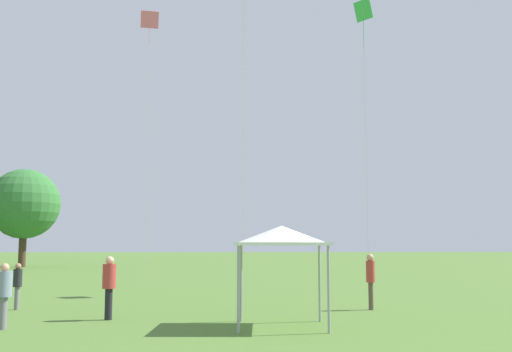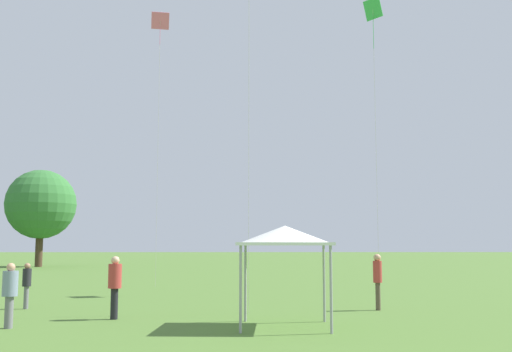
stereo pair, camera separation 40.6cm
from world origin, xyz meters
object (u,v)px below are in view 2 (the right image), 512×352
object	(u,v)px
person_standing_4	(10,290)
kite_0	(160,32)
person_standing_5	(115,282)
person_standing_0	(378,275)
kite_1	(373,20)
person_standing_3	(27,281)
distant_tree_1	(41,204)
canopy_tent	(285,236)

from	to	relation	value
person_standing_4	kite_0	xyz separation A→B (m)	(1.50, 15.29, 12.60)
person_standing_5	person_standing_0	bearing A→B (deg)	71.95
kite_1	person_standing_0	bearing A→B (deg)	173.79
person_standing_3	kite_0	bearing A→B (deg)	-3.99
distant_tree_1	kite_1	bearing A→B (deg)	-49.56
person_standing_3	person_standing_4	world-z (taller)	person_standing_4
person_standing_3	distant_tree_1	xyz separation A→B (m)	(-12.42, 37.13, 5.03)
person_standing_3	person_standing_5	bearing A→B (deg)	-117.59
person_standing_3	canopy_tent	xyz separation A→B (m)	(8.52, -4.56, 1.47)
person_standing_4	kite_1	bearing A→B (deg)	-78.79
person_standing_4	person_standing_3	bearing A→B (deg)	-16.66
person_standing_5	canopy_tent	size ratio (longest dim) A/B	0.68
person_standing_0	canopy_tent	bearing A→B (deg)	68.57
person_standing_5	person_standing_3	bearing A→B (deg)	-161.76
person_standing_3	person_standing_4	size ratio (longest dim) A/B	0.91
person_standing_0	person_standing_3	bearing A→B (deg)	15.80
person_standing_4	distant_tree_1	world-z (taller)	distant_tree_1
kite_0	kite_1	xyz separation A→B (m)	(10.74, -3.88, -0.78)
kite_0	person_standing_3	bearing A→B (deg)	110.58
person_standing_5	kite_1	bearing A→B (deg)	100.49
person_standing_0	person_standing_3	distance (m)	11.88
person_standing_5	canopy_tent	xyz separation A→B (m)	(4.91, -1.71, 1.31)
person_standing_3	kite_1	world-z (taller)	kite_1
person_standing_3	distant_tree_1	distance (m)	39.47
person_standing_5	distant_tree_1	distance (m)	43.34
person_standing_0	person_standing_3	world-z (taller)	person_standing_0
canopy_tent	kite_0	xyz separation A→B (m)	(-5.75, 15.14, 11.20)
person_standing_0	person_standing_5	world-z (taller)	person_standing_0
person_standing_4	kite_1	distance (m)	20.48
canopy_tent	kite_1	xyz separation A→B (m)	(4.98, 11.26, 10.42)
person_standing_4	distant_tree_1	bearing A→B (deg)	-13.68
kite_1	distant_tree_1	size ratio (longest dim) A/B	1.49
person_standing_5	person_standing_4	bearing A→B (deg)	-85.06
kite_0	distant_tree_1	xyz separation A→B (m)	(-15.19, 26.54, -7.64)
person_standing_5	distant_tree_1	world-z (taller)	distant_tree_1
person_standing_0	kite_0	world-z (taller)	kite_0
person_standing_5	kite_1	distance (m)	18.07
kite_0	distant_tree_1	world-z (taller)	kite_0
person_standing_0	kite_0	xyz separation A→B (m)	(-9.10, 11.15, 12.45)
person_standing_0	canopy_tent	size ratio (longest dim) A/B	0.69
person_standing_4	kite_0	distance (m)	19.87
person_standing_0	distant_tree_1	world-z (taller)	distant_tree_1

